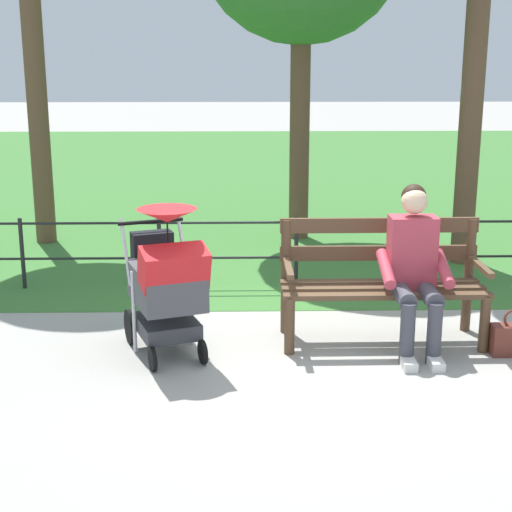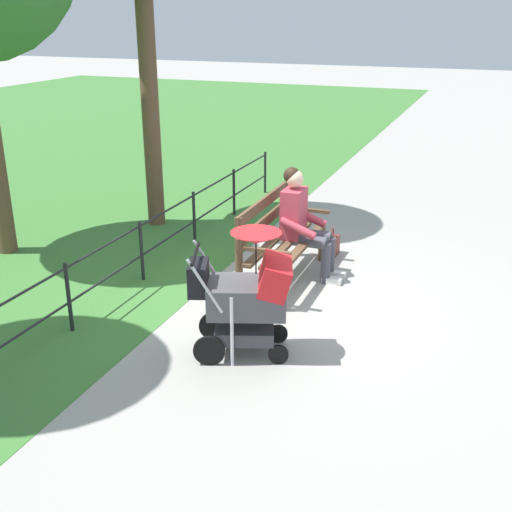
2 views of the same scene
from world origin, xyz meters
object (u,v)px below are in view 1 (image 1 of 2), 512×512
Objects in this scene: person_on_bench at (414,265)px; stroller at (166,280)px; handbag at (512,339)px; park_bench at (381,276)px.

person_on_bench is 1.11× the size of stroller.
handbag is at bearing 167.95° from person_on_bench.
handbag is (-2.63, 0.07, -0.47)m from stroller.
person_on_bench reaches higher than park_bench.
person_on_bench is at bearing -177.35° from stroller.
stroller is at bearing 10.49° from park_bench.
park_bench is 4.33× the size of handbag.
stroller reaches higher than handbag.
stroller is 3.11× the size of handbag.
stroller is (1.88, 0.09, -0.08)m from person_on_bench.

